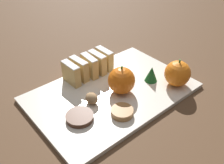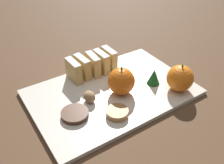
# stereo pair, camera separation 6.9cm
# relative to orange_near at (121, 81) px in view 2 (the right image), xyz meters

# --- Properties ---
(ground_plane) EXTENTS (6.00, 6.00, 0.00)m
(ground_plane) POSITION_rel_orange_near_xyz_m (-0.02, -0.02, -0.05)
(ground_plane) COLOR #513823
(serving_platter) EXTENTS (0.30, 0.45, 0.01)m
(serving_platter) POSITION_rel_orange_near_xyz_m (-0.02, -0.02, -0.04)
(serving_platter) COLOR silver
(serving_platter) RESTS_ON ground_plane
(stollen_slice_front) EXTENTS (0.07, 0.02, 0.06)m
(stollen_slice_front) POSITION_rel_orange_near_xyz_m (-0.13, -0.08, -0.01)
(stollen_slice_front) COLOR tan
(stollen_slice_front) RESTS_ON serving_platter
(stollen_slice_second) EXTENTS (0.07, 0.03, 0.06)m
(stollen_slice_second) POSITION_rel_orange_near_xyz_m (-0.13, -0.05, -0.01)
(stollen_slice_second) COLOR tan
(stollen_slice_second) RESTS_ON serving_platter
(stollen_slice_third) EXTENTS (0.07, 0.02, 0.06)m
(stollen_slice_third) POSITION_rel_orange_near_xyz_m (-0.12, -0.02, -0.01)
(stollen_slice_third) COLOR tan
(stollen_slice_third) RESTS_ON serving_platter
(stollen_slice_fourth) EXTENTS (0.07, 0.02, 0.06)m
(stollen_slice_fourth) POSITION_rel_orange_near_xyz_m (-0.12, 0.01, -0.01)
(stollen_slice_fourth) COLOR tan
(stollen_slice_fourth) RESTS_ON serving_platter
(stollen_slice_fifth) EXTENTS (0.07, 0.02, 0.06)m
(stollen_slice_fifth) POSITION_rel_orange_near_xyz_m (-0.13, 0.04, -0.01)
(stollen_slice_fifth) COLOR tan
(stollen_slice_fifth) RESTS_ON serving_platter
(orange_near) EXTENTS (0.08, 0.08, 0.08)m
(orange_near) POSITION_rel_orange_near_xyz_m (0.00, 0.00, 0.00)
(orange_near) COLOR orange
(orange_near) RESTS_ON serving_platter
(orange_far) EXTENTS (0.07, 0.07, 0.08)m
(orange_far) POSITION_rel_orange_near_xyz_m (0.08, 0.14, -0.00)
(orange_far) COLOR orange
(orange_far) RESTS_ON serving_platter
(walnut) EXTENTS (0.04, 0.03, 0.03)m
(walnut) POSITION_rel_orange_near_xyz_m (-0.01, -0.09, -0.02)
(walnut) COLOR #9E7A51
(walnut) RESTS_ON serving_platter
(chocolate_cookie) EXTENTS (0.07, 0.07, 0.01)m
(chocolate_cookie) POSITION_rel_orange_near_xyz_m (0.02, -0.15, -0.03)
(chocolate_cookie) COLOR #472819
(chocolate_cookie) RESTS_ON serving_platter
(gingerbread_cookie) EXTENTS (0.06, 0.06, 0.02)m
(gingerbread_cookie) POSITION_rel_orange_near_xyz_m (0.07, -0.06, -0.03)
(gingerbread_cookie) COLOR #A3703D
(gingerbread_cookie) RESTS_ON serving_platter
(evergreen_sprig) EXTENTS (0.04, 0.04, 0.05)m
(evergreen_sprig) POSITION_rel_orange_near_xyz_m (0.02, 0.10, -0.01)
(evergreen_sprig) COLOR #195623
(evergreen_sprig) RESTS_ON serving_platter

